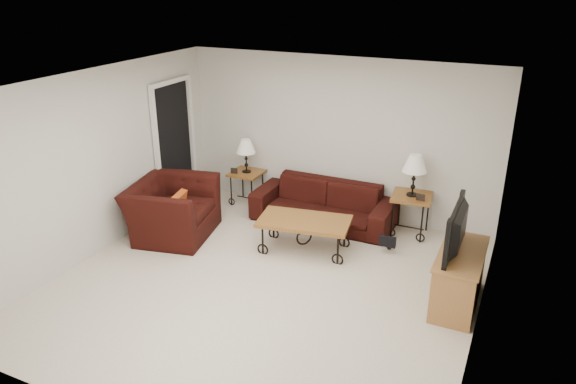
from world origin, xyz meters
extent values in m
plane|color=beige|center=(0.00, 0.00, 0.00)|extent=(5.00, 5.00, 0.00)
cube|color=silver|center=(0.00, 2.50, 1.25)|extent=(5.00, 0.02, 2.50)
cube|color=silver|center=(0.00, -2.50, 1.25)|extent=(5.00, 0.02, 2.50)
cube|color=silver|center=(-2.50, 0.00, 1.25)|extent=(0.02, 5.00, 2.50)
cube|color=silver|center=(2.50, 0.00, 1.25)|extent=(0.02, 5.00, 2.50)
plane|color=white|center=(0.00, 0.00, 2.50)|extent=(5.00, 5.00, 0.00)
cube|color=black|center=(-2.47, 1.65, 1.02)|extent=(0.08, 0.94, 2.04)
imported|color=black|center=(-0.02, 2.02, 0.32)|extent=(2.18, 0.85, 0.64)
cube|color=brown|center=(-1.46, 2.20, 0.28)|extent=(0.52, 0.52, 0.56)
cube|color=brown|center=(1.30, 2.20, 0.31)|extent=(0.63, 0.63, 0.62)
cube|color=black|center=(-1.61, 2.05, 0.61)|extent=(0.11, 0.04, 0.09)
cube|color=black|center=(1.45, 2.05, 0.67)|extent=(0.12, 0.03, 0.10)
cube|color=brown|center=(0.08, 1.06, 0.23)|extent=(1.35, 0.87, 0.47)
imported|color=black|center=(-1.88, 0.70, 0.41)|extent=(1.33, 1.45, 0.81)
cube|color=#B85617|center=(-1.73, 0.65, 0.52)|extent=(0.17, 0.38, 0.37)
cube|color=#AD6940|center=(2.23, 0.61, 0.33)|extent=(0.46, 1.11, 0.67)
imported|color=black|center=(2.21, 0.61, 0.96)|extent=(0.13, 1.00, 0.57)
ellipsoid|color=black|center=(1.17, 1.57, 0.23)|extent=(0.41, 0.36, 0.45)
camera|label=1|loc=(2.72, -5.15, 3.62)|focal=33.67mm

